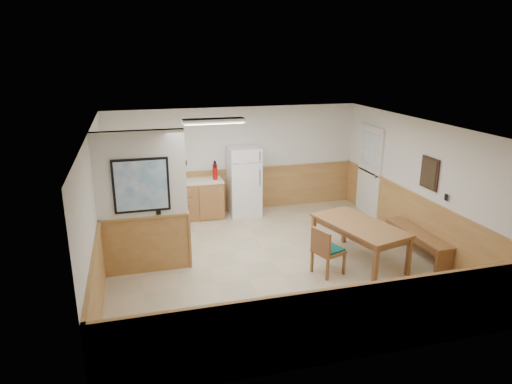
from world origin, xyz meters
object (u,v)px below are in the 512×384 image
object	(u,v)px
refrigerator	(244,181)
fire_extinguisher	(215,171)
dining_chair	(325,248)
soap_bottle	(147,179)
dining_bench	(417,237)
dining_table	(359,228)

from	to	relation	value
refrigerator	fire_extinguisher	distance (m)	0.74
dining_chair	soap_bottle	distance (m)	4.46
dining_bench	fire_extinguisher	size ratio (longest dim) A/B	3.85
fire_extinguisher	soap_bottle	size ratio (longest dim) A/B	1.96
dining_chair	soap_bottle	size ratio (longest dim) A/B	3.79
refrigerator	fire_extinguisher	world-z (taller)	refrigerator
soap_bottle	refrigerator	bearing A→B (deg)	-1.31
dining_table	fire_extinguisher	xyz separation A→B (m)	(-2.07, 3.10, 0.44)
dining_table	dining_chair	world-z (taller)	dining_chair
dining_table	fire_extinguisher	distance (m)	3.75
dining_table	dining_bench	world-z (taller)	dining_table
dining_bench	fire_extinguisher	xyz separation A→B (m)	(-3.32, 3.08, 0.75)
dining_bench	soap_bottle	xyz separation A→B (m)	(-4.84, 3.12, 0.67)
dining_table	fire_extinguisher	world-z (taller)	fire_extinguisher
dining_chair	refrigerator	bearing A→B (deg)	80.26
refrigerator	dining_bench	size ratio (longest dim) A/B	0.96
refrigerator	dining_chair	distance (m)	3.46
fire_extinguisher	dining_table	bearing A→B (deg)	-55.31
dining_chair	soap_bottle	xyz separation A→B (m)	(-2.79, 3.44, 0.52)
refrigerator	fire_extinguisher	size ratio (longest dim) A/B	3.68
refrigerator	dining_bench	xyz separation A→B (m)	(2.64, -3.07, -0.46)
dining_table	dining_chair	bearing A→B (deg)	-174.08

